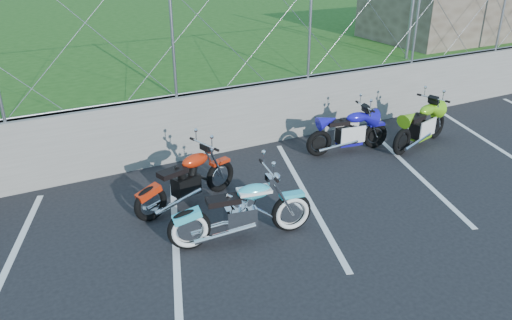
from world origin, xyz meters
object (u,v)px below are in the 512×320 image
cruiser_turquoise (243,213)px  sportbike_green (421,127)px  naked_orange (188,181)px  sportbike_blue (349,133)px

cruiser_turquoise → sportbike_green: 5.15m
naked_orange → sportbike_green: 5.28m
sportbike_blue → sportbike_green: bearing=-8.0°
sportbike_green → sportbike_blue: size_ratio=1.03×
sportbike_blue → cruiser_turquoise: bearing=-141.9°
cruiser_turquoise → sportbike_blue: (3.39, 1.92, -0.02)m
sportbike_green → sportbike_blue: 1.61m
cruiser_turquoise → sportbike_blue: 3.90m
naked_orange → sportbike_green: (5.28, 0.10, 0.01)m
naked_orange → sportbike_green: sportbike_green is taller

